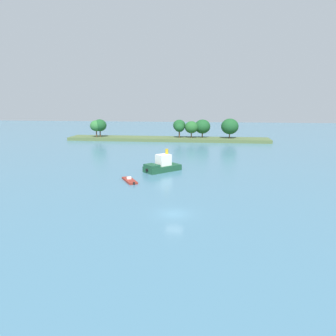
{
  "coord_description": "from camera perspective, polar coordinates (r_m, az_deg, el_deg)",
  "views": [
    {
      "loc": [
        4.76,
        -45.92,
        16.58
      ],
      "look_at": [
        -4.25,
        27.01,
        1.2
      ],
      "focal_mm": 35.23,
      "sensor_mm": 36.0,
      "label": 1
    }
  ],
  "objects": [
    {
      "name": "tugboat",
      "position": [
        77.18,
        -1.05,
        0.42
      ],
      "size": [
        8.84,
        8.9,
        5.14
      ],
      "color": "#19472D",
      "rests_on": "ground"
    },
    {
      "name": "fishing_skiff",
      "position": [
        68.28,
        -6.66,
        -2.13
      ],
      "size": [
        4.5,
        6.09,
        0.88
      ],
      "color": "maroon",
      "rests_on": "ground"
    },
    {
      "name": "treeline_island",
      "position": [
        134.76,
        1.0,
        6.13
      ],
      "size": [
        81.45,
        10.86,
        9.07
      ],
      "color": "#4C6038",
      "rests_on": "ground"
    },
    {
      "name": "ground_plane",
      "position": [
        49.05,
        1.07,
        -7.94
      ],
      "size": [
        400.0,
        400.0,
        0.0
      ],
      "primitive_type": "plane",
      "color": "teal"
    }
  ]
}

